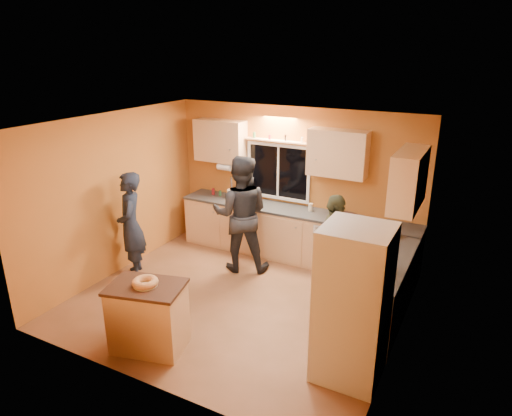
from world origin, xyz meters
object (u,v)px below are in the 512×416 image
Objects in this scene: person_center at (241,214)px; refrigerator at (353,304)px; person_right at (333,247)px; person_left at (131,226)px; island at (148,316)px.

refrigerator is at bearing 120.80° from person_center.
person_right is at bearing 115.34° from refrigerator.
person_left is 1.75m from person_center.
island is (-2.32, -0.66, -0.47)m from refrigerator.
refrigerator is 1.04× the size of person_left.
person_left is at bearing 169.24° from refrigerator.
person_center reaches higher than person_left.
island is at bearing 9.28° from person_left.
person_center is (-2.37, 1.74, 0.07)m from refrigerator.
person_right is (3.06, 0.83, -0.07)m from person_left.
person_right reaches higher than island.
island is 0.63× the size of person_right.
person_left is at bearing 12.75° from person_center.
island is 0.58× the size of person_left.
person_center reaches higher than island.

